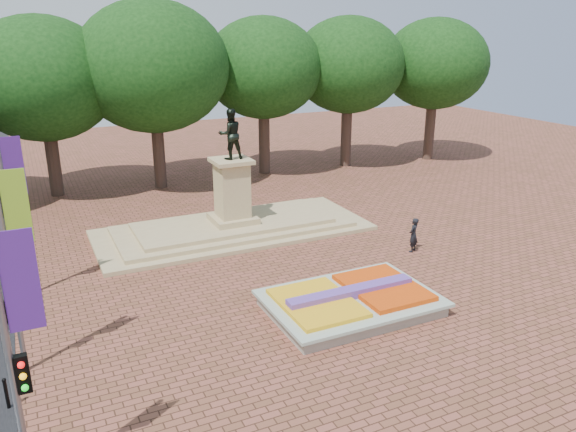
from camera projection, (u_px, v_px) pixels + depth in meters
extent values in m
plane|color=brown|center=(303.00, 294.00, 22.53)|extent=(90.00, 90.00, 0.00)
cube|color=gray|center=(351.00, 305.00, 21.16)|extent=(6.00, 4.00, 0.45)
cube|color=#A6B2A2|center=(351.00, 298.00, 21.07)|extent=(6.30, 4.30, 0.12)
cube|color=#EC4A0D|center=(383.00, 288.00, 21.62)|extent=(2.60, 3.40, 0.22)
cube|color=yellow|center=(317.00, 303.00, 20.44)|extent=(2.60, 3.40, 0.18)
cube|color=#543798|center=(351.00, 293.00, 21.00)|extent=(5.20, 0.55, 0.38)
cube|color=tan|center=(233.00, 230.00, 29.34)|extent=(14.00, 6.00, 0.20)
cube|color=tan|center=(233.00, 226.00, 29.28)|extent=(12.00, 5.00, 0.20)
cube|color=tan|center=(233.00, 223.00, 29.21)|extent=(10.00, 4.00, 0.20)
cube|color=tan|center=(233.00, 218.00, 29.13)|extent=(2.20, 2.20, 0.30)
cube|color=tan|center=(232.00, 190.00, 28.64)|extent=(1.50, 1.50, 2.80)
cube|color=tan|center=(231.00, 161.00, 28.16)|extent=(1.90, 1.90, 0.20)
imported|color=black|center=(230.00, 134.00, 27.73)|extent=(1.22, 0.95, 2.50)
cylinder|color=#33231C|center=(51.00, 169.00, 34.01)|extent=(0.80, 0.80, 4.00)
ellipsoid|color=black|center=(40.00, 90.00, 32.52)|extent=(8.80, 8.80, 7.48)
cylinder|color=#33231C|center=(165.00, 158.00, 36.88)|extent=(0.80, 0.80, 4.00)
ellipsoid|color=black|center=(160.00, 85.00, 35.38)|extent=(8.80, 8.80, 7.48)
cylinder|color=#33231C|center=(263.00, 149.00, 39.74)|extent=(0.80, 0.80, 4.00)
ellipsoid|color=black|center=(262.00, 81.00, 38.24)|extent=(8.80, 8.80, 7.48)
cylinder|color=#33231C|center=(348.00, 141.00, 42.60)|extent=(0.80, 0.80, 4.00)
ellipsoid|color=black|center=(350.00, 77.00, 41.11)|extent=(8.80, 8.80, 7.48)
cylinder|color=#33231C|center=(422.00, 134.00, 45.47)|extent=(0.80, 0.80, 4.00)
ellipsoid|color=black|center=(426.00, 74.00, 43.97)|extent=(8.80, 8.80, 7.48)
cylinder|color=slate|center=(10.00, 364.00, 11.69)|extent=(0.16, 0.16, 7.00)
cube|color=#491D79|center=(21.00, 281.00, 11.30)|extent=(0.70, 0.04, 2.20)
cylinder|color=slate|center=(9.00, 267.00, 16.39)|extent=(0.16, 0.16, 7.00)
cube|color=#84AD22|center=(16.00, 207.00, 16.00)|extent=(0.70, 0.04, 2.20)
cylinder|color=slate|center=(8.00, 214.00, 21.09)|extent=(0.16, 0.16, 7.00)
cube|color=#491D79|center=(14.00, 166.00, 20.70)|extent=(0.70, 0.04, 2.20)
cube|color=black|center=(23.00, 374.00, 11.86)|extent=(0.28, 0.18, 0.90)
cube|color=black|center=(18.00, 275.00, 16.57)|extent=(0.28, 0.18, 0.90)
cylinder|color=black|center=(7.00, 395.00, 15.62)|extent=(0.10, 0.10, 0.90)
sphere|color=black|center=(4.00, 380.00, 15.47)|extent=(0.12, 0.12, 0.12)
cylinder|color=black|center=(6.00, 349.00, 17.84)|extent=(0.10, 0.10, 0.90)
sphere|color=black|center=(4.00, 336.00, 17.69)|extent=(0.12, 0.12, 0.12)
cylinder|color=black|center=(6.00, 313.00, 20.06)|extent=(0.10, 0.10, 0.90)
sphere|color=black|center=(4.00, 301.00, 19.91)|extent=(0.12, 0.12, 0.12)
cylinder|color=black|center=(6.00, 285.00, 22.29)|extent=(0.10, 0.10, 0.90)
sphere|color=black|center=(4.00, 274.00, 22.14)|extent=(0.12, 0.12, 0.12)
imported|color=black|center=(413.00, 235.00, 26.55)|extent=(0.73, 0.65, 1.67)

